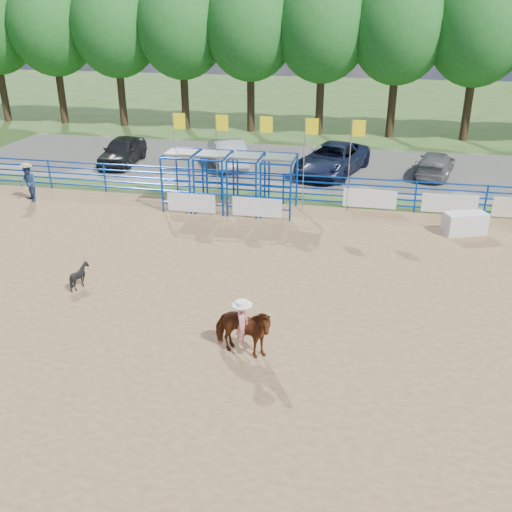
% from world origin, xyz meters
% --- Properties ---
extents(ground, '(120.00, 120.00, 0.00)m').
position_xyz_m(ground, '(0.00, 0.00, 0.00)').
color(ground, '#3D5C25').
rests_on(ground, ground).
extents(arena_dirt, '(30.00, 20.00, 0.02)m').
position_xyz_m(arena_dirt, '(0.00, 0.00, 0.01)').
color(arena_dirt, '#9C794E').
rests_on(arena_dirt, ground).
extents(gravel_strip, '(40.00, 10.00, 0.01)m').
position_xyz_m(gravel_strip, '(0.00, 17.00, 0.01)').
color(gravel_strip, slate).
rests_on(gravel_strip, ground).
extents(announcer_table, '(1.85, 1.33, 0.89)m').
position_xyz_m(announcer_table, '(7.89, 7.77, 0.47)').
color(announcer_table, silver).
rests_on(announcer_table, arena_dirt).
extents(horse_and_rider, '(1.90, 1.13, 2.28)m').
position_xyz_m(horse_and_rider, '(0.95, -2.69, 0.85)').
color(horse_and_rider, '#642E14').
rests_on(horse_and_rider, arena_dirt).
extents(calf, '(0.99, 0.97, 0.82)m').
position_xyz_m(calf, '(-5.26, 0.13, 0.43)').
color(calf, black).
rests_on(calf, arena_dirt).
extents(spectator_cowboy, '(1.08, 1.05, 1.81)m').
position_xyz_m(spectator_cowboy, '(-11.91, 7.96, 0.92)').
color(spectator_cowboy, navy).
rests_on(spectator_cowboy, arena_dirt).
extents(car_a, '(2.20, 4.73, 1.57)m').
position_xyz_m(car_a, '(-10.39, 15.29, 0.79)').
color(car_a, black).
rests_on(car_a, gravel_strip).
extents(car_b, '(3.53, 5.09, 1.59)m').
position_xyz_m(car_b, '(-4.30, 16.15, 0.81)').
color(car_b, '#95989E').
rests_on(car_b, gravel_strip).
extents(car_c, '(4.28, 6.43, 1.64)m').
position_xyz_m(car_c, '(1.82, 15.71, 0.83)').
color(car_c, '#141A33').
rests_on(car_c, gravel_strip).
extents(car_d, '(2.69, 4.70, 1.28)m').
position_xyz_m(car_d, '(7.35, 16.47, 0.65)').
color(car_d, slate).
rests_on(car_d, gravel_strip).
extents(perimeter_fence, '(30.10, 20.10, 1.50)m').
position_xyz_m(perimeter_fence, '(0.00, 0.00, 0.75)').
color(perimeter_fence, '#0737AA').
rests_on(perimeter_fence, ground).
extents(chute_assembly, '(19.32, 2.41, 4.20)m').
position_xyz_m(chute_assembly, '(-1.90, 8.84, 1.26)').
color(chute_assembly, '#0737AA').
rests_on(chute_assembly, ground).
extents(treeline, '(56.40, 6.40, 11.24)m').
position_xyz_m(treeline, '(0.00, 26.00, 7.53)').
color(treeline, '#3F2B19').
rests_on(treeline, ground).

